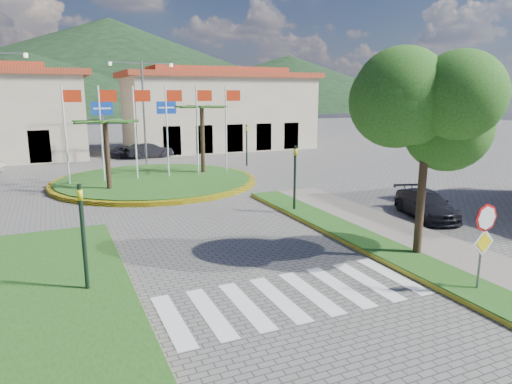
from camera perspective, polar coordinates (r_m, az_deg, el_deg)
name	(u,v)px	position (r m, az deg, el deg)	size (l,w,h in m)	color
ground	(386,375)	(10.31, 15.90, -21.13)	(160.00, 160.00, 0.00)	#5E5B59
sidewalk_right	(503,285)	(15.51, 28.51, -10.13)	(4.00, 28.00, 0.15)	gray
verge_right	(474,291)	(14.61, 25.59, -11.12)	(1.60, 28.00, 0.18)	#1F4B15
median_left	(37,307)	(13.63, -25.67, -12.84)	(5.00, 14.00, 0.18)	#1F4B15
crosswalk	(291,296)	(13.18, 4.44, -12.85)	(8.00, 3.00, 0.01)	silver
roundabout_island	(155,180)	(29.52, -12.47, 1.44)	(12.70, 12.70, 6.00)	yellow
stop_sign	(484,234)	(14.11, 26.61, -4.69)	(0.80, 0.11, 2.65)	slate
deciduous_tree	(428,106)	(16.07, 20.74, 10.02)	(3.60, 3.60, 6.80)	black
traffic_light_left	(83,229)	(13.46, -20.83, -4.29)	(0.15, 0.18, 3.20)	black
traffic_light_right	(295,172)	(21.42, 4.88, 2.45)	(0.15, 0.18, 3.20)	black
traffic_light_far	(247,141)	(35.43, -1.17, 6.40)	(0.18, 0.15, 3.20)	black
direction_sign_west	(103,120)	(37.65, -18.60, 8.55)	(1.60, 0.14, 5.20)	slate
direction_sign_east	(167,118)	(38.48, -11.10, 9.02)	(1.60, 0.14, 5.20)	slate
street_lamp_centre	(144,107)	(37.08, -13.87, 10.27)	(4.80, 0.16, 8.00)	slate
building_right	(219,110)	(47.19, -4.71, 10.23)	(19.08, 9.54, 8.05)	#C1AE92
hill_far_mid	(111,64)	(167.99, -17.66, 14.99)	(180.00, 180.00, 30.00)	black
hill_far_east	(289,82)	(160.49, 4.11, 13.52)	(120.00, 120.00, 18.00)	black
hill_near_back	(28,83)	(136.52, -26.59, 12.08)	(110.00, 110.00, 16.00)	black
car_dark_a	(127,152)	(41.57, -15.83, 4.89)	(1.30, 3.23, 1.10)	black
car_dark_b	(149,150)	(41.19, -13.17, 5.11)	(1.39, 3.97, 1.31)	black
car_side_right	(426,204)	(22.27, 20.47, -1.45)	(1.68, 4.13, 1.20)	black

